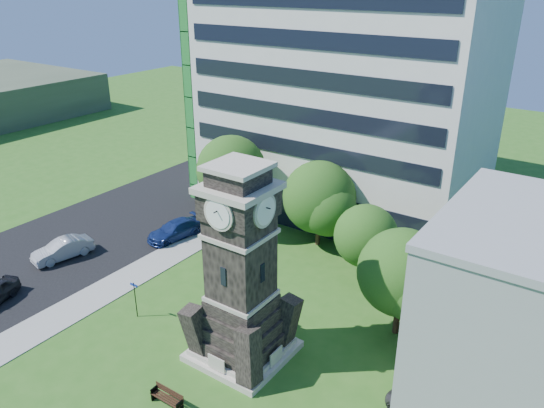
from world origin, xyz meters
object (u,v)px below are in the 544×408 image
Objects in this scene: car_street_mid at (63,249)px; park_bench at (168,397)px; clock_tower at (241,279)px; car_street_north at (175,230)px; street_sign at (135,296)px.

car_street_mid is 19.78m from park_bench.
clock_tower is 7.41m from park_bench.
car_street_mid is 2.40× the size of park_bench.
clock_tower is 2.35× the size of car_street_north.
street_sign reaches higher than car_street_mid.
car_street_north is 1.97× the size of street_sign.
clock_tower reaches higher than park_bench.
car_street_mid is at bearing 159.62° from park_bench.
clock_tower is at bearing 9.04° from car_street_mid.
car_street_north is at bearing 132.67° from park_bench.
car_street_mid is at bearing 165.85° from street_sign.
park_bench is (-0.70, -5.66, -4.73)m from clock_tower.
car_street_mid is 1.82× the size of street_sign.
street_sign is (11.09, -2.13, 0.86)m from car_street_mid.
street_sign is (-8.21, -1.06, -3.63)m from clock_tower.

